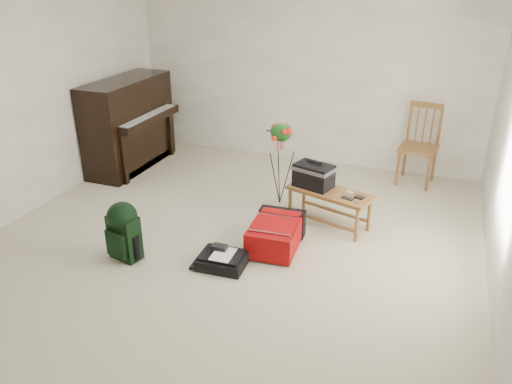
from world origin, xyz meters
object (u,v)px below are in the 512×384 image
at_px(piano, 130,126).
at_px(green_backpack, 123,228).
at_px(flower_stand, 280,164).
at_px(bench, 317,182).
at_px(black_duffel, 222,260).
at_px(dining_chair, 419,146).
at_px(red_suitcase, 277,231).

relative_size(piano, green_backpack, 2.49).
bearing_deg(piano, flower_stand, -10.19).
xyz_separation_m(piano, green_backpack, (1.34, -2.16, -0.27)).
distance_m(bench, black_duffel, 1.40).
distance_m(black_duffel, flower_stand, 1.59).
distance_m(dining_chair, red_suitcase, 2.55).
height_order(piano, green_backpack, piano).
distance_m(green_backpack, flower_stand, 2.02).
bearing_deg(flower_stand, green_backpack, -120.56).
height_order(black_duffel, green_backpack, green_backpack).
bearing_deg(green_backpack, red_suitcase, 43.30).
bearing_deg(dining_chair, bench, -112.93).
height_order(dining_chair, black_duffel, dining_chair).
distance_m(bench, green_backpack, 2.10).
height_order(black_duffel, flower_stand, flower_stand).
xyz_separation_m(dining_chair, black_duffel, (-1.56, -2.79, -0.44)).
bearing_deg(flower_stand, piano, 169.82).
xyz_separation_m(dining_chair, green_backpack, (-2.51, -3.00, -0.18)).
bearing_deg(dining_chair, flower_stand, -132.25).
bearing_deg(piano, green_backpack, -58.14).
xyz_separation_m(bench, black_duffel, (-0.62, -1.18, -0.43)).
distance_m(bench, red_suitcase, 0.75).
bearing_deg(dining_chair, black_duffel, -111.83).
bearing_deg(green_backpack, piano, 134.84).
xyz_separation_m(dining_chair, flower_stand, (-1.48, -1.26, 0.01)).
bearing_deg(dining_chair, red_suitcase, -110.78).
relative_size(bench, green_backpack, 1.65).
distance_m(dining_chair, black_duffel, 3.23).
xyz_separation_m(piano, red_suitcase, (2.66, -1.39, -0.44)).
relative_size(red_suitcase, flower_stand, 0.69).
distance_m(piano, green_backpack, 2.56).
bearing_deg(black_duffel, red_suitcase, 53.77).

